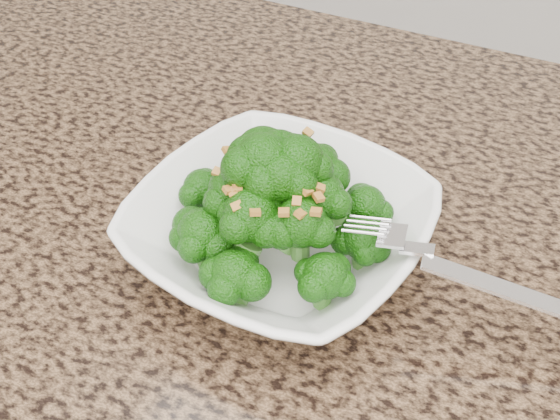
% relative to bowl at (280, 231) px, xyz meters
% --- Properties ---
extents(granite_counter, '(1.64, 1.04, 0.03)m').
position_rel_bowl_xyz_m(granite_counter, '(0.06, -0.12, -0.04)').
color(granite_counter, brown).
rests_on(granite_counter, cabinet).
extents(bowl, '(0.26, 0.26, 0.06)m').
position_rel_bowl_xyz_m(bowl, '(0.00, 0.00, 0.00)').
color(bowl, white).
rests_on(bowl, granite_counter).
extents(broccoli_pile, '(0.20, 0.20, 0.08)m').
position_rel_bowl_xyz_m(broccoli_pile, '(0.00, 0.00, 0.07)').
color(broccoli_pile, '#145109').
rests_on(broccoli_pile, bowl).
extents(garlic_topping, '(0.12, 0.12, 0.01)m').
position_rel_bowl_xyz_m(garlic_topping, '(0.00, 0.00, 0.11)').
color(garlic_topping, '#B3782B').
rests_on(garlic_topping, broccoli_pile).
extents(fork, '(0.20, 0.06, 0.01)m').
position_rel_bowl_xyz_m(fork, '(0.11, -0.01, 0.03)').
color(fork, silver).
rests_on(fork, bowl).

